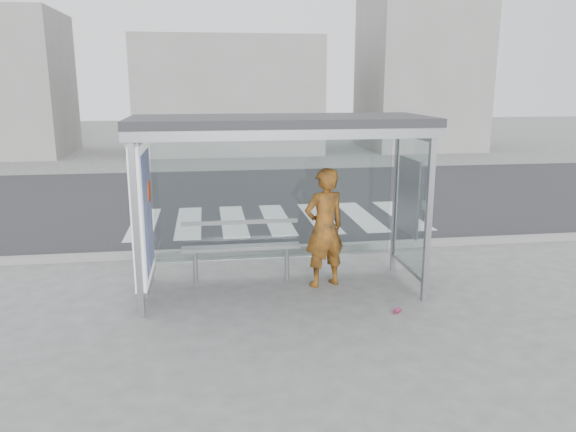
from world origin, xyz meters
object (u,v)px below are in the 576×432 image
(person, at_px, (324,228))
(soda_can, at_px, (397,310))
(bench, at_px, (241,247))
(bus_shelter, at_px, (255,161))

(person, distance_m, soda_can, 1.69)
(person, relative_size, bench, 1.00)
(bus_shelter, xyz_separation_m, bench, (-0.20, 0.44, -1.42))
(bus_shelter, relative_size, bench, 2.29)
(bus_shelter, height_order, person, bus_shelter)
(bench, bearing_deg, soda_can, -37.80)
(person, bearing_deg, soda_can, 104.88)
(soda_can, bearing_deg, bench, 142.20)
(bus_shelter, distance_m, bench, 1.50)
(bus_shelter, relative_size, person, 2.29)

